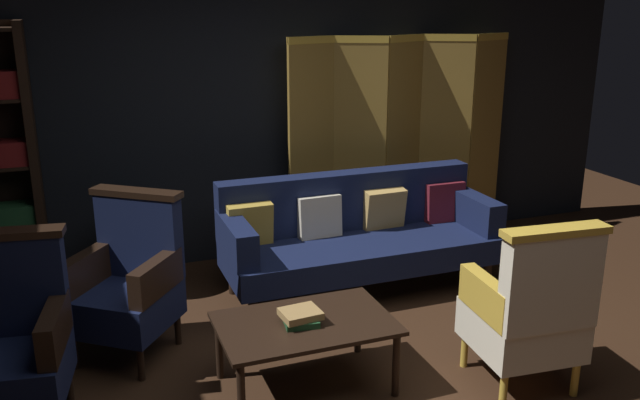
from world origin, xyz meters
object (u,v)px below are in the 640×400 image
Objects in this scene: armchair_wing_right at (9,341)px; book_green_cloth at (301,320)px; armchair_wing_left at (129,281)px; potted_plant at (139,236)px; book_tan_leather at (301,314)px; coffee_table at (305,329)px; folding_screen at (402,140)px; velvet_couch at (357,231)px; armchair_gilt_accent at (530,310)px.

book_green_cloth is at bearing -7.84° from armchair_wing_right.
potted_plant is at bearing 80.46° from armchair_wing_left.
armchair_wing_right is 1.53m from book_tan_leather.
coffee_table is 5.20× the size of book_green_cloth.
potted_plant is at bearing 112.26° from book_green_cloth.
folding_screen reaches higher than velvet_couch.
armchair_gilt_accent is at bearing -19.56° from book_green_cloth.
armchair_wing_right is 1.34× the size of potted_plant.
velvet_couch is 2.62m from armchair_wing_right.
potted_plant is 4.05× the size of book_green_cloth.
armchair_wing_left reaches higher than book_green_cloth.
armchair_wing_left reaches higher than book_tan_leather.
armchair_gilt_accent is at bearing -19.56° from book_tan_leather.
folding_screen is 2.05× the size of armchair_gilt_accent.
folding_screen is at bearing 50.14° from book_tan_leather.
book_tan_leather is at bearing -125.50° from velvet_couch.
armchair_gilt_accent is 1.00× the size of armchair_wing_left.
book_tan_leather is at bearing -163.30° from coffee_table.
coffee_table is 0.96× the size of armchair_gilt_accent.
armchair_wing_left is at bearing 137.65° from book_tan_leather.
armchair_gilt_accent reaches higher than book_green_cloth.
book_green_cloth is at bearing -42.35° from armchair_wing_left.
folding_screen reaches higher than armchair_wing_right.
armchair_wing_left is at bearing -155.04° from folding_screen.
velvet_couch reaches higher than book_tan_leather.
book_green_cloth is (-0.89, -1.25, -0.02)m from velvet_couch.
folding_screen is 2.48m from armchair_gilt_accent.
velvet_couch is 2.04× the size of armchair_wing_right.
coffee_table is 1.57m from armchair_wing_right.
velvet_couch is 11.03× the size of book_green_cloth.
armchair_wing_right reaches higher than book_green_cloth.
potted_plant reaches higher than coffee_table.
velvet_couch is at bearing -136.33° from folding_screen.
velvet_couch reaches higher than potted_plant.
velvet_couch is 1.72m from armchair_gilt_accent.
folding_screen is 2.05× the size of armchair_wing_left.
armchair_wing_left is 0.87m from armchair_wing_right.
armchair_wing_right is (-2.75, 0.65, 0.00)m from armchair_gilt_accent.
book_tan_leather is at bearing -7.84° from armchair_wing_right.
armchair_gilt_accent is (1.20, -0.45, 0.12)m from coffee_table.
book_green_cloth is (0.87, -0.79, -0.05)m from armchair_wing_left.
velvet_couch is 1.53m from book_green_cloth.
armchair_wing_left is at bearing 137.65° from book_green_cloth.
velvet_couch is 9.79× the size of book_tan_leather.
armchair_gilt_accent is 1.31m from book_green_cloth.
velvet_couch reaches higher than book_green_cloth.
potted_plant is (-2.35, -0.22, -0.54)m from folding_screen.
potted_plant is at bearing -174.60° from folding_screen.
armchair_gilt_accent reaches higher than velvet_couch.
coffee_table is 1.20m from armchair_wing_left.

